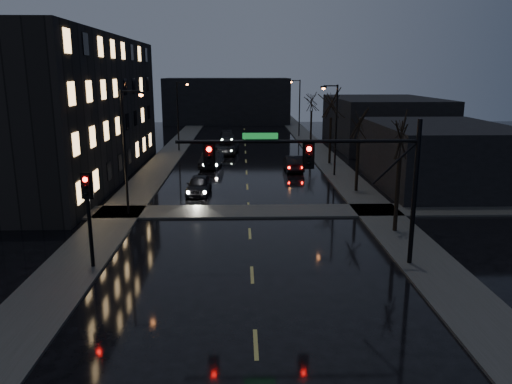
{
  "coord_description": "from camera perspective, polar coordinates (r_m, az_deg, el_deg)",
  "views": [
    {
      "loc": [
        -0.43,
        -13.3,
        9.04
      ],
      "look_at": [
        0.27,
        10.93,
        3.2
      ],
      "focal_mm": 35.0,
      "sensor_mm": 36.0,
      "label": 1
    }
  ],
  "objects": [
    {
      "name": "far_block",
      "position": [
        91.48,
        -3.31,
        10.36
      ],
      "size": [
        22.0,
        10.0,
        8.0
      ],
      "primitive_type": "cube",
      "color": "black",
      "rests_on": "ground"
    },
    {
      "name": "streetlight_l_far",
      "position": [
        58.89,
        -8.74,
        9.24
      ],
      "size": [
        1.53,
        0.28,
        8.0
      ],
      "color": "black",
      "rests_on": "ground"
    },
    {
      "name": "lead_car",
      "position": [
        47.02,
        4.28,
        3.33
      ],
      "size": [
        1.68,
        4.48,
        1.46
      ],
      "primitive_type": "imported",
      "rotation": [
        0.0,
        0.0,
        3.17
      ],
      "color": "black",
      "rests_on": "ground"
    },
    {
      "name": "tree_mid_a",
      "position": [
        38.47,
        11.76,
        8.47
      ],
      "size": [
        3.3,
        3.3,
        7.58
      ],
      "color": "black",
      "rests_on": "ground"
    },
    {
      "name": "streetlight_l_near",
      "position": [
        32.39,
        -14.46,
        5.55
      ],
      "size": [
        1.53,
        0.28,
        8.0
      ],
      "color": "black",
      "rests_on": "ground"
    },
    {
      "name": "tree_mid_b",
      "position": [
        50.15,
        8.64,
        10.61
      ],
      "size": [
        3.74,
        3.74,
        8.59
      ],
      "color": "black",
      "rests_on": "ground"
    },
    {
      "name": "streetlight_r_mid",
      "position": [
        44.24,
        8.87,
        7.85
      ],
      "size": [
        1.53,
        0.28,
        8.0
      ],
      "color": "black",
      "rests_on": "ground"
    },
    {
      "name": "sidewalk_right",
      "position": [
        49.94,
        8.69,
        3.03
      ],
      "size": [
        3.0,
        140.0,
        0.12
      ],
      "primitive_type": "cube",
      "color": "#2D2D2B",
      "rests_on": "ground"
    },
    {
      "name": "oncoming_car_a",
      "position": [
        38.09,
        -6.54,
        0.82
      ],
      "size": [
        1.88,
        4.25,
        1.42
      ],
      "primitive_type": "imported",
      "rotation": [
        0.0,
        0.0,
        -0.05
      ],
      "color": "black",
      "rests_on": "ground"
    },
    {
      "name": "commercial_right_far",
      "position": [
        64.02,
        14.29,
        7.72
      ],
      "size": [
        12.0,
        18.0,
        6.0
      ],
      "primitive_type": "cube",
      "color": "black",
      "rests_on": "ground"
    },
    {
      "name": "signal_mast",
      "position": [
        23.09,
        9.07,
        2.96
      ],
      "size": [
        11.11,
        0.41,
        7.0
      ],
      "color": "black",
      "rests_on": "ground"
    },
    {
      "name": "oncoming_car_b",
      "position": [
        48.61,
        -5.13,
        3.71
      ],
      "size": [
        2.3,
        4.94,
        1.57
      ],
      "primitive_type": "imported",
      "rotation": [
        0.0,
        0.0,
        -0.14
      ],
      "color": "black",
      "rests_on": "ground"
    },
    {
      "name": "oncoming_car_c",
      "position": [
        56.78,
        -3.42,
        5.12
      ],
      "size": [
        2.93,
        5.57,
        1.49
      ],
      "primitive_type": "imported",
      "rotation": [
        0.0,
        0.0,
        -0.09
      ],
      "color": "black",
      "rests_on": "ground"
    },
    {
      "name": "streetlight_r_far",
      "position": [
        71.88,
        4.83,
        10.09
      ],
      "size": [
        1.53,
        0.28,
        8.0
      ],
      "color": "black",
      "rests_on": "ground"
    },
    {
      "name": "sidewalk_cross",
      "position": [
        33.05,
        -0.84,
        -2.22
      ],
      "size": [
        40.0,
        3.0,
        0.12
      ],
      "primitive_type": "cube",
      "color": "#2D2D2B",
      "rests_on": "ground"
    },
    {
      "name": "apartment_block",
      "position": [
        46.29,
        -22.24,
        8.79
      ],
      "size": [
        12.0,
        30.0,
        12.0
      ],
      "primitive_type": "cube",
      "color": "black",
      "rests_on": "ground"
    },
    {
      "name": "ground",
      "position": [
        16.09,
        0.19,
        -20.64
      ],
      "size": [
        160.0,
        160.0,
        0.0
      ],
      "primitive_type": "plane",
      "color": "black",
      "rests_on": "ground"
    },
    {
      "name": "tree_near",
      "position": [
        28.83,
        16.33,
        7.39
      ],
      "size": [
        3.52,
        3.52,
        8.08
      ],
      "color": "black",
      "rests_on": "ground"
    },
    {
      "name": "tree_far",
      "position": [
        63.99,
        6.4,
        10.79
      ],
      "size": [
        3.43,
        3.43,
        7.88
      ],
      "color": "black",
      "rests_on": "ground"
    },
    {
      "name": "sidewalk_left",
      "position": [
        49.79,
        -10.97,
        2.9
      ],
      "size": [
        3.0,
        140.0,
        0.12
      ],
      "primitive_type": "cube",
      "color": "#2D2D2B",
      "rests_on": "ground"
    },
    {
      "name": "commercial_right_near",
      "position": [
        42.91,
        20.21,
        3.94
      ],
      "size": [
        10.0,
        14.0,
        5.0
      ],
      "primitive_type": "cube",
      "color": "black",
      "rests_on": "ground"
    },
    {
      "name": "oncoming_car_d",
      "position": [
        65.96,
        -3.3,
        6.28
      ],
      "size": [
        2.43,
        5.13,
        1.44
      ],
      "primitive_type": "imported",
      "rotation": [
        0.0,
        0.0,
        0.08
      ],
      "color": "black",
      "rests_on": "ground"
    },
    {
      "name": "signal_pole_left",
      "position": [
        24.15,
        -18.62,
        -1.63
      ],
      "size": [
        0.35,
        0.41,
        4.53
      ],
      "color": "black",
      "rests_on": "ground"
    }
  ]
}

